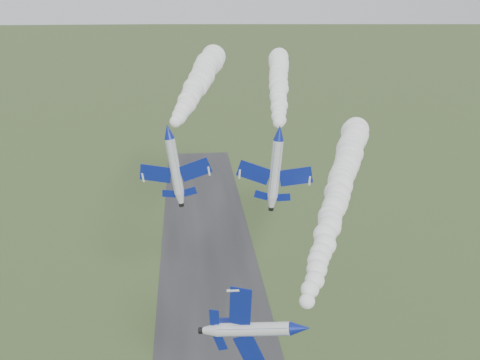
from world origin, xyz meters
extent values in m
cube|color=#2C2B2E|center=(0.00, 30.00, 0.02)|extent=(24.00, 260.00, 0.04)
cylinder|color=silver|center=(6.79, -4.48, 30.51)|extent=(4.51, 8.30, 1.73)
cone|color=navy|center=(4.97, -9.33, 30.51)|extent=(2.38, 2.62, 1.73)
cone|color=silver|center=(8.55, 0.19, 30.51)|extent=(2.24, 2.26, 1.73)
cylinder|color=black|center=(8.89, 1.10, 30.51)|extent=(1.03, 0.86, 0.88)
ellipsoid|color=black|center=(6.56, -6.65, 30.62)|extent=(2.07, 3.04, 1.16)
cube|color=navy|center=(6.38, -3.49, 33.35)|extent=(1.80, 2.56, 4.43)
cube|color=navy|center=(7.49, -3.91, 27.61)|extent=(1.80, 2.56, 4.43)
cube|color=navy|center=(7.94, -0.53, 32.04)|extent=(0.84, 1.18, 1.93)
cube|color=navy|center=(8.53, -0.75, 28.98)|extent=(0.84, 1.18, 1.93)
cube|color=navy|center=(9.32, -1.29, 30.77)|extent=(2.54, 2.21, 0.55)
cylinder|color=silver|center=(-6.93, 23.45, 44.81)|extent=(3.11, 8.44, 1.66)
cone|color=navy|center=(-7.86, 18.31, 44.81)|extent=(2.02, 2.43, 1.66)
cone|color=silver|center=(-6.04, 28.40, 44.81)|extent=(1.95, 2.04, 1.66)
cylinder|color=black|center=(-5.86, 29.37, 44.81)|extent=(0.93, 0.73, 0.84)
ellipsoid|color=black|center=(-7.38, 21.37, 45.36)|extent=(1.59, 2.99, 1.11)
cube|color=navy|center=(-9.66, 24.75, 44.28)|extent=(4.86, 3.13, 0.73)
cube|color=navy|center=(-3.89, 23.70, 45.05)|extent=(4.86, 3.13, 0.73)
cube|color=navy|center=(-7.73, 27.81, 44.61)|extent=(2.13, 1.42, 0.36)
cube|color=navy|center=(-4.66, 27.25, 45.02)|extent=(2.13, 1.42, 0.36)
cube|color=navy|center=(-6.40, 27.32, 46.08)|extent=(0.67, 1.62, 2.17)
cylinder|color=silver|center=(8.89, 22.64, 44.39)|extent=(3.08, 8.87, 1.67)
cone|color=navy|center=(7.99, 17.22, 44.39)|extent=(2.02, 2.52, 1.67)
cone|color=silver|center=(9.76, 27.86, 44.39)|extent=(1.96, 2.12, 1.67)
cylinder|color=black|center=(9.93, 28.88, 44.39)|extent=(0.94, 0.75, 0.85)
ellipsoid|color=black|center=(8.57, 20.43, 44.97)|extent=(1.59, 3.13, 1.12)
cube|color=navy|center=(5.95, 23.97, 44.48)|extent=(5.11, 3.24, 0.52)
cube|color=navy|center=(12.07, 22.95, 43.99)|extent=(5.11, 3.24, 0.52)
cube|color=navy|center=(7.97, 27.21, 44.52)|extent=(2.23, 1.47, 0.27)
cube|color=navy|center=(11.23, 26.67, 44.26)|extent=(2.23, 1.47, 0.27)
cube|color=navy|center=(9.67, 26.68, 45.74)|extent=(0.57, 1.69, 2.28)
camera|label=1|loc=(-4.27, -50.80, 63.99)|focal=40.00mm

